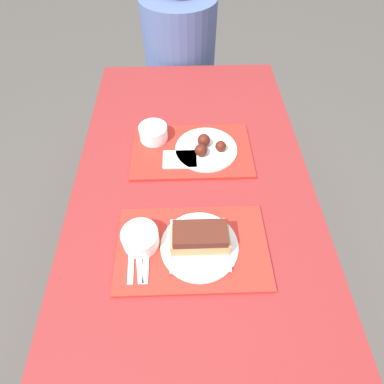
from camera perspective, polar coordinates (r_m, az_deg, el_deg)
ground_plane at (r=1.71m, az=0.15°, el=-15.09°), size 12.00×12.00×0.00m
picnic_table at (r=1.13m, az=0.22°, el=-2.38°), size 0.85×1.60×0.76m
picnic_bench_far at (r=2.06m, az=-0.81°, el=16.71°), size 0.81×0.28×0.45m
tray_near at (r=0.92m, az=0.06°, el=-10.51°), size 0.46×0.29×0.01m
tray_far at (r=1.17m, az=-0.11°, el=7.84°), size 0.46×0.29×0.01m
bowl_coleslaw_near at (r=0.91m, az=-9.82°, el=-8.58°), size 0.11×0.11×0.06m
brisket_sandwich_plate at (r=0.89m, az=1.46°, el=-9.31°), size 0.23×0.23×0.09m
plastic_fork_near at (r=0.91m, az=-10.07°, el=-11.90°), size 0.04×0.17×0.00m
plastic_knife_near at (r=0.91m, az=-8.67°, el=-11.91°), size 0.02×0.17×0.00m
plastic_spoon_near at (r=0.92m, az=-11.46°, el=-11.89°), size 0.02×0.17×0.00m
bowl_coleslaw_far at (r=1.20m, az=-7.38°, el=11.25°), size 0.11×0.11×0.06m
wings_plate_far at (r=1.15m, az=2.76°, el=8.47°), size 0.24×0.24×0.06m
napkin_far at (r=1.12m, az=-2.34°, el=6.23°), size 0.13×0.09×0.01m
person_seated_across at (r=1.87m, az=-2.35°, el=25.82°), size 0.40×0.40×0.72m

